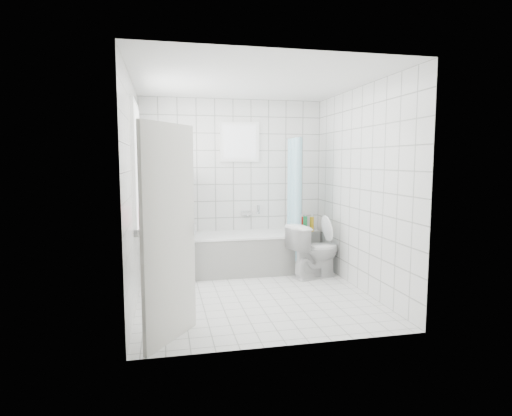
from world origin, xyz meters
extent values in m
plane|color=white|center=(0.00, 0.00, 0.00)|extent=(3.00, 3.00, 0.00)
plane|color=white|center=(0.00, 0.00, 2.60)|extent=(3.00, 3.00, 0.00)
cube|color=white|center=(0.00, 1.50, 1.30)|extent=(2.80, 0.02, 2.60)
cube|color=white|center=(0.00, -1.50, 1.30)|extent=(2.80, 0.02, 2.60)
cube|color=white|center=(-1.40, 0.00, 1.30)|extent=(0.02, 3.00, 2.60)
cube|color=white|center=(1.40, 0.00, 1.30)|extent=(0.02, 3.00, 2.60)
cube|color=white|center=(-1.35, 0.30, 1.60)|extent=(0.01, 0.90, 1.40)
cube|color=white|center=(0.10, 1.46, 1.95)|extent=(0.50, 0.01, 0.50)
cube|color=white|center=(-1.31, 0.30, 0.86)|extent=(0.18, 1.02, 0.08)
cube|color=silver|center=(-1.02, -1.15, 1.00)|extent=(0.49, 0.68, 2.00)
cube|color=white|center=(0.10, 1.12, 0.28)|extent=(1.59, 0.75, 0.55)
cube|color=white|center=(0.10, 1.12, 0.57)|extent=(1.61, 0.77, 0.03)
cube|color=white|center=(-0.76, 1.07, 0.75)|extent=(0.15, 0.85, 1.50)
cube|color=white|center=(1.15, 1.38, 0.28)|extent=(0.40, 0.24, 0.55)
imported|color=white|center=(1.03, 0.63, 0.39)|extent=(0.86, 0.64, 0.77)
cylinder|color=silver|center=(0.85, 1.10, 2.00)|extent=(0.02, 0.80, 0.02)
cube|color=silver|center=(0.20, 1.46, 0.85)|extent=(0.18, 0.06, 0.06)
imported|color=#C34C68|center=(-1.30, -0.03, 1.06)|extent=(0.13, 0.13, 0.31)
imported|color=#379FFB|center=(-1.30, 0.10, 0.99)|extent=(0.10, 0.10, 0.19)
imported|color=silver|center=(-1.30, 0.39, 1.04)|extent=(0.14, 0.14, 0.27)
cylinder|color=red|center=(1.10, 1.42, 0.66)|extent=(0.06, 0.06, 0.22)
cylinder|color=green|center=(1.11, 1.30, 0.67)|extent=(0.06, 0.06, 0.25)
cylinder|color=yellow|center=(1.22, 1.29, 0.67)|extent=(0.06, 0.06, 0.23)
camera|label=1|loc=(-1.06, -5.06, 1.67)|focal=30.00mm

